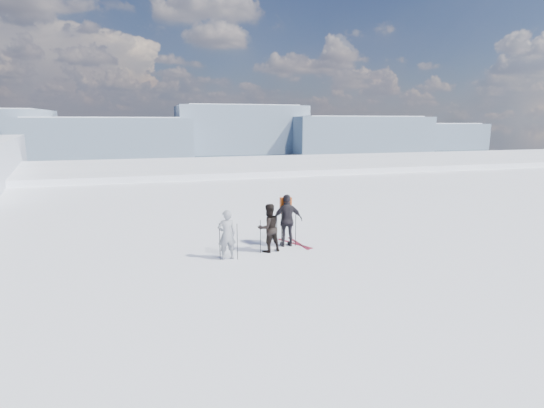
{
  "coord_description": "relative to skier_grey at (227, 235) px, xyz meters",
  "views": [
    {
      "loc": [
        -5.53,
        -10.67,
        4.45
      ],
      "look_at": [
        -1.44,
        3.0,
        1.68
      ],
      "focal_mm": 28.0,
      "sensor_mm": 36.0,
      "label": 1
    }
  ],
  "objects": [
    {
      "name": "lake_basin",
      "position": [
        3.11,
        27.43,
        -7.33
      ],
      "size": [
        820.0,
        820.0,
        71.62
      ],
      "color": "white",
      "rests_on": "ground"
    },
    {
      "name": "far_mountain_range",
      "position": [
        32.71,
        452.22,
        -8.02
      ],
      "size": [
        770.0,
        110.0,
        53.0
      ],
      "color": "slate",
      "rests_on": "ground"
    },
    {
      "name": "skier_grey",
      "position": [
        0.0,
        0.0,
        0.0
      ],
      "size": [
        0.64,
        0.45,
        1.66
      ],
      "primitive_type": "imported",
      "rotation": [
        0.0,
        0.0,
        3.23
      ],
      "color": "gray",
      "rests_on": "ground"
    },
    {
      "name": "skier_dark",
      "position": [
        1.55,
        0.42,
        0.02
      ],
      "size": [
        0.95,
        0.81,
        1.69
      ],
      "primitive_type": "imported",
      "rotation": [
        0.0,
        0.0,
        3.37
      ],
      "color": "black",
      "rests_on": "ground"
    },
    {
      "name": "skier_pack",
      "position": [
        2.38,
        0.87,
        0.12
      ],
      "size": [
        1.15,
        0.54,
        1.91
      ],
      "primitive_type": "imported",
      "rotation": [
        0.0,
        0.0,
        3.07
      ],
      "color": "black",
      "rests_on": "ground"
    },
    {
      "name": "backpack",
      "position": [
        2.4,
        1.12,
        1.37
      ],
      "size": [
        0.42,
        0.26,
        0.58
      ],
      "primitive_type": "cube",
      "rotation": [
        0.0,
        0.0,
        3.07
      ],
      "color": "#D34F13",
      "rests_on": "skier_pack"
    },
    {
      "name": "ski_poles",
      "position": [
        1.34,
        0.35,
        -0.21
      ],
      "size": [
        2.94,
        0.97,
        1.32
      ],
      "color": "black",
      "rests_on": "ground"
    },
    {
      "name": "skis_loose",
      "position": [
        2.8,
        1.03,
        -0.81
      ],
      "size": [
        0.84,
        1.7,
        0.03
      ],
      "color": "black",
      "rests_on": "ground"
    }
  ]
}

